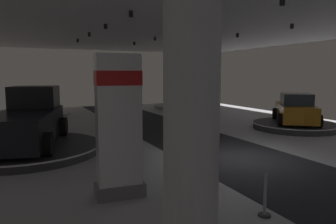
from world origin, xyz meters
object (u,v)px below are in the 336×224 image
object	(u,v)px
brand_sign_pylon	(119,124)
display_platform_deep_right	(186,107)
display_car_deep_left	(37,103)
display_platform_mid_right	(295,125)
visitor_walking_near	(202,118)
column_left	(192,95)
pickup_truck_mid_left	(28,121)
display_platform_mid_left	(27,149)
pickup_truck_deep_right	(188,95)
display_platform_deep_left	(37,115)
display_car_mid_right	(296,110)

from	to	relation	value
brand_sign_pylon	display_platform_deep_right	xyz separation A→B (m)	(11.47, 17.83, -1.75)
display_car_deep_left	display_platform_mid_right	distance (m)	17.79
display_platform_mid_right	visitor_walking_near	bearing A→B (deg)	172.99
column_left	display_platform_mid_right	bearing A→B (deg)	34.97
pickup_truck_mid_left	display_platform_mid_right	distance (m)	14.17
display_platform_mid_left	pickup_truck_mid_left	xyz separation A→B (m)	(0.08, 0.31, 1.08)
pickup_truck_deep_right	display_platform_mid_right	distance (m)	12.54
display_platform_deep_right	visitor_walking_near	distance (m)	12.72
column_left	visitor_walking_near	world-z (taller)	column_left
pickup_truck_mid_left	display_platform_deep_left	size ratio (longest dim) A/B	1.22
brand_sign_pylon	display_platform_mid_right	size ratio (longest dim) A/B	0.77
column_left	pickup_truck_deep_right	distance (m)	23.10
brand_sign_pylon	pickup_truck_deep_right	size ratio (longest dim) A/B	0.69
display_platform_mid_left	visitor_walking_near	size ratio (longest dim) A/B	3.69
pickup_truck_mid_left	display_platform_deep_right	size ratio (longest dim) A/B	0.95
display_platform_mid_left	pickup_truck_deep_right	size ratio (longest dim) A/B	1.11
brand_sign_pylon	display_platform_mid_left	bearing A→B (deg)	110.01
display_platform_mid_left	pickup_truck_deep_right	world-z (taller)	pickup_truck_deep_right
brand_sign_pylon	display_platform_deep_right	world-z (taller)	brand_sign_pylon
display_car_deep_left	brand_sign_pylon	bearing A→B (deg)	-85.61
pickup_truck_mid_left	display_car_mid_right	xyz separation A→B (m)	(14.09, -0.66, -0.14)
brand_sign_pylon	pickup_truck_deep_right	bearing A→B (deg)	57.04
column_left	display_car_deep_left	world-z (taller)	column_left
display_platform_deep_left	brand_sign_pylon	bearing A→B (deg)	-85.63
pickup_truck_mid_left	display_car_mid_right	distance (m)	14.11
display_platform_mid_left	pickup_truck_deep_right	distance (m)	18.46
pickup_truck_deep_right	display_platform_mid_right	xyz separation A→B (m)	(0.34, -12.50, -1.00)
display_platform_deep_right	pickup_truck_mid_left	bearing A→B (deg)	-139.31
display_platform_mid_right	display_car_mid_right	distance (m)	0.93
display_platform_mid_left	display_platform_mid_right	bearing A→B (deg)	-1.33
brand_sign_pylon	pickup_truck_deep_right	distance (m)	21.53
display_platform_mid_left	display_platform_deep_left	distance (m)	11.37
display_platform_mid_left	display_car_mid_right	size ratio (longest dim) A/B	1.33
brand_sign_pylon	visitor_walking_near	distance (m)	8.89
display_platform_deep_right	pickup_truck_deep_right	distance (m)	1.10
display_platform_mid_left	visitor_walking_near	world-z (taller)	visitor_walking_near
pickup_truck_deep_right	brand_sign_pylon	bearing A→B (deg)	-122.96
display_platform_deep_left	display_car_mid_right	xyz separation A→B (m)	(13.35, -11.70, 0.98)
visitor_walking_near	display_platform_deep_left	bearing A→B (deg)	124.50
column_left	display_car_deep_left	bearing A→B (deg)	96.34
pickup_truck_deep_right	display_platform_deep_right	bearing A→B (deg)	-136.93
display_platform_mid_left	display_platform_deep_right	world-z (taller)	display_platform_mid_left
display_platform_mid_left	display_car_mid_right	bearing A→B (deg)	-1.43
column_left	display_platform_deep_left	distance (m)	19.80
display_car_mid_right	visitor_walking_near	distance (m)	5.87
display_platform_mid_left	pickup_truck_mid_left	bearing A→B (deg)	75.63
brand_sign_pylon	visitor_walking_near	xyz separation A→B (m)	(6.21, 6.28, -1.00)
display_car_mid_right	display_car_deep_left	bearing A→B (deg)	138.71
visitor_walking_near	display_car_deep_left	bearing A→B (deg)	124.45
brand_sign_pylon	display_platform_deep_left	distance (m)	17.37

